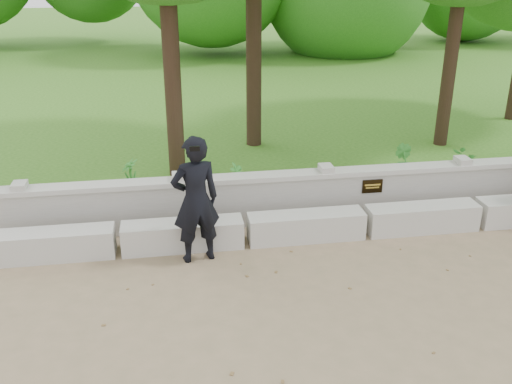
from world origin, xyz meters
The scene contains 9 objects.
ground centered at (0.00, 0.00, 0.00)m, with size 80.00×80.00×0.00m, color #8E7657.
lawn centered at (0.00, 14.00, 0.12)m, with size 40.00×22.00×0.25m, color #326717.
concrete_bench centered at (0.00, 1.90, 0.22)m, with size 11.90×0.45×0.45m.
parapet_wall centered at (0.00, 2.60, 0.46)m, with size 12.50×0.35×0.90m.
man_main centered at (-2.79, 1.51, 0.98)m, with size 0.80×0.72×1.97m.
shrub_a centered at (-1.95, 3.30, 0.57)m, with size 0.33×0.22×0.63m, color #34832C.
shrub_b centered at (1.38, 3.70, 0.58)m, with size 0.37×0.30×0.67m, color #34832C.
shrub_c centered at (2.52, 3.30, 0.56)m, with size 0.55×0.48×0.61m, color #34832C.
shrub_d centered at (-3.85, 3.66, 0.59)m, with size 0.38×0.34×0.68m, color #34832C.
Camera 1 is at (-3.15, -6.22, 4.30)m, focal length 40.00 mm.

